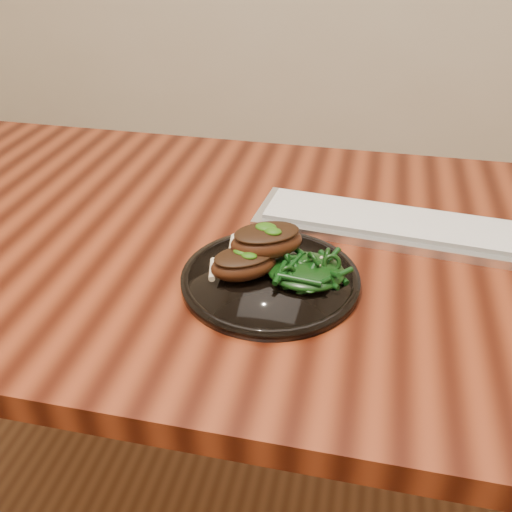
{
  "coord_description": "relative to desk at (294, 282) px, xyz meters",
  "views": [
    {
      "loc": [
        0.1,
        -0.78,
        1.23
      ],
      "look_at": [
        -0.04,
        -0.1,
        0.78
      ],
      "focal_mm": 40.0,
      "sensor_mm": 36.0,
      "label": 1
    }
  ],
  "objects": [
    {
      "name": "keyboard",
      "position": [
        0.15,
        0.07,
        0.09
      ],
      "size": [
        0.45,
        0.18,
        0.02
      ],
      "color": "silver",
      "rests_on": "desk"
    },
    {
      "name": "desk",
      "position": [
        0.0,
        0.0,
        0.0
      ],
      "size": [
        1.6,
        0.8,
        0.75
      ],
      "color": "#330F06",
      "rests_on": "ground"
    },
    {
      "name": "lamb_chop_front",
      "position": [
        -0.05,
        -0.14,
        0.12
      ],
      "size": [
        0.11,
        0.1,
        0.04
      ],
      "color": "#3D1B0B",
      "rests_on": "plate"
    },
    {
      "name": "lamb_chop_back",
      "position": [
        -0.03,
        -0.1,
        0.14
      ],
      "size": [
        0.12,
        0.11,
        0.05
      ],
      "color": "#3D1B0B",
      "rests_on": "plate"
    },
    {
      "name": "plate",
      "position": [
        -0.02,
        -0.13,
        0.09
      ],
      "size": [
        0.25,
        0.25,
        0.02
      ],
      "color": "black",
      "rests_on": "desk"
    },
    {
      "name": "greens_heap",
      "position": [
        0.03,
        -0.12,
        0.12
      ],
      "size": [
        0.11,
        0.1,
        0.04
      ],
      "color": "black",
      "rests_on": "plate"
    },
    {
      "name": "herb_smear",
      "position": [
        -0.05,
        -0.07,
        0.1
      ],
      "size": [
        0.08,
        0.05,
        0.01
      ],
      "primitive_type": "ellipsoid",
      "color": "#164507",
      "rests_on": "plate"
    }
  ]
}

